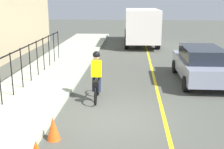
% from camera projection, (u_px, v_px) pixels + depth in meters
% --- Properties ---
extents(ground_plane, '(80.00, 80.00, 0.00)m').
position_uv_depth(ground_plane, '(113.00, 118.00, 9.02)').
color(ground_plane, '#494C44').
extents(lane_line_centre, '(36.00, 0.12, 0.01)m').
position_uv_depth(lane_line_centre, '(164.00, 119.00, 8.91)').
color(lane_line_centre, yellow).
rests_on(lane_line_centre, ground).
extents(sidewalk, '(40.00, 3.20, 0.15)m').
position_uv_depth(sidewalk, '(7.00, 113.00, 9.24)').
color(sidewalk, '#AAB29B').
rests_on(sidewalk, ground).
extents(iron_fence, '(14.41, 0.04, 1.60)m').
position_uv_depth(iron_fence, '(5.00, 70.00, 9.93)').
color(iron_fence, black).
rests_on(iron_fence, sidewalk).
extents(cyclist_lead, '(1.71, 0.37, 1.83)m').
position_uv_depth(cyclist_lead, '(97.00, 76.00, 10.33)').
color(cyclist_lead, black).
rests_on(cyclist_lead, ground).
extents(patrol_sedan, '(4.41, 1.95, 1.58)m').
position_uv_depth(patrol_sedan, '(200.00, 64.00, 12.67)').
color(patrol_sedan, gray).
rests_on(patrol_sedan, ground).
extents(box_truck_background, '(6.78, 2.70, 2.78)m').
position_uv_depth(box_truck_background, '(141.00, 25.00, 22.35)').
color(box_truck_background, silver).
rests_on(box_truck_background, ground).
extents(traffic_cone_near, '(0.36, 0.36, 0.65)m').
position_uv_depth(traffic_cone_near, '(53.00, 128.00, 7.58)').
color(traffic_cone_near, '#ED5618').
rests_on(traffic_cone_near, ground).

